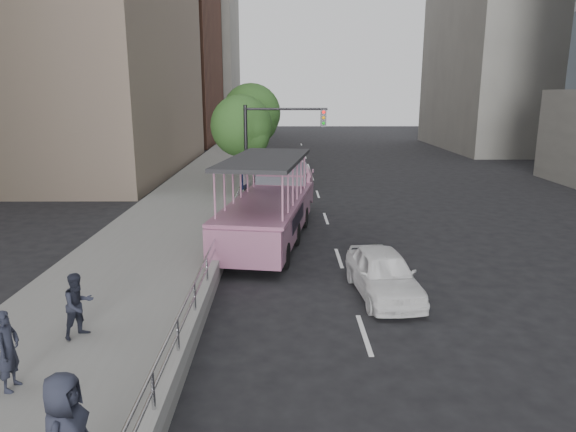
# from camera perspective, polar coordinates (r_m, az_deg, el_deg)

# --- Properties ---
(ground) EXTENTS (160.00, 160.00, 0.00)m
(ground) POSITION_cam_1_polar(r_m,az_deg,el_deg) (14.74, 3.38, -9.55)
(ground) COLOR black
(sidewalk) EXTENTS (5.50, 80.00, 0.30)m
(sidewalk) POSITION_cam_1_polar(r_m,az_deg,el_deg) (24.67, -11.61, 0.05)
(sidewalk) COLOR gray
(sidewalk) RESTS_ON ground
(kerb_wall) EXTENTS (0.24, 30.00, 0.36)m
(kerb_wall) POSITION_cam_1_polar(r_m,az_deg,el_deg) (16.55, -7.94, -5.26)
(kerb_wall) COLOR #AFAFAA
(kerb_wall) RESTS_ON sidewalk
(guardrail) EXTENTS (0.07, 22.00, 0.71)m
(guardrail) POSITION_cam_1_polar(r_m,az_deg,el_deg) (16.35, -8.02, -3.06)
(guardrail) COLOR #B8B7BC
(guardrail) RESTS_ON kerb_wall
(duck_boat) EXTENTS (4.03, 10.57, 3.43)m
(duck_boat) POSITION_cam_1_polar(r_m,az_deg,el_deg) (21.00, -1.75, 1.13)
(duck_boat) COLOR black
(duck_boat) RESTS_ON ground
(car) EXTENTS (1.99, 4.14, 1.36)m
(car) POSITION_cam_1_polar(r_m,az_deg,el_deg) (15.21, 10.54, -6.27)
(car) COLOR white
(car) RESTS_ON ground
(pedestrian_near) EXTENTS (0.40, 0.59, 1.59)m
(pedestrian_near) POSITION_cam_1_polar(r_m,az_deg,el_deg) (11.19, -28.68, -12.93)
(pedestrian_near) COLOR #262938
(pedestrian_near) RESTS_ON sidewalk
(pedestrian_mid) EXTENTS (0.90, 0.94, 1.52)m
(pedestrian_mid) POSITION_cam_1_polar(r_m,az_deg,el_deg) (12.78, -22.26, -9.14)
(pedestrian_mid) COLOR #262938
(pedestrian_mid) RESTS_ON sidewalk
(parking_sign) EXTENTS (0.17, 0.60, 2.73)m
(parking_sign) POSITION_cam_1_polar(r_m,az_deg,el_deg) (21.81, -4.84, 2.74)
(parking_sign) COLOR black
(parking_sign) RESTS_ON ground
(traffic_signal) EXTENTS (4.20, 0.32, 5.20)m
(traffic_signal) POSITION_cam_1_polar(r_m,az_deg,el_deg) (26.14, -2.07, 8.50)
(traffic_signal) COLOR black
(traffic_signal) RESTS_ON ground
(street_tree_near) EXTENTS (3.52, 3.52, 5.72)m
(street_tree_near) POSITION_cam_1_polar(r_m,az_deg,el_deg) (29.62, -5.02, 9.67)
(street_tree_near) COLOR #372919
(street_tree_near) RESTS_ON ground
(street_tree_far) EXTENTS (3.97, 3.97, 6.45)m
(street_tree_far) POSITION_cam_1_polar(r_m,az_deg,el_deg) (35.56, -3.94, 11.10)
(street_tree_far) COLOR #372919
(street_tree_far) RESTS_ON ground
(midrise_brick) EXTENTS (18.00, 16.00, 26.00)m
(midrise_brick) POSITION_cam_1_polar(r_m,az_deg,el_deg) (64.26, -16.75, 19.41)
(midrise_brick) COLOR brown
(midrise_brick) RESTS_ON ground
(midrise_stone_b) EXTENTS (16.00, 14.00, 20.00)m
(midrise_stone_b) POSITION_cam_1_polar(r_m,az_deg,el_deg) (79.10, -11.84, 16.27)
(midrise_stone_b) COLOR gray
(midrise_stone_b) RESTS_ON ground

